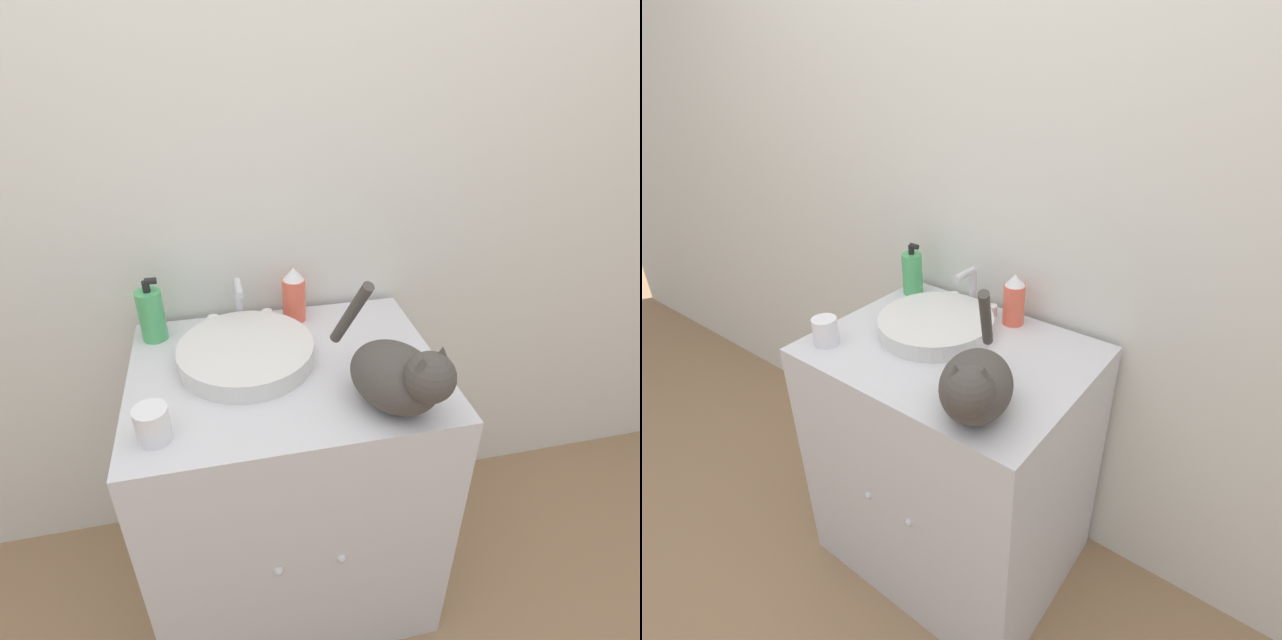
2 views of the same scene
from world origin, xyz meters
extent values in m
plane|color=#997551|center=(0.00, 0.00, 0.00)|extent=(8.00, 8.00, 0.00)
cube|color=silver|center=(0.00, 0.64, 1.25)|extent=(6.00, 0.05, 2.50)
cube|color=silver|center=(0.00, 0.30, 0.42)|extent=(0.79, 0.59, 0.85)
sphere|color=silver|center=(-0.08, 0.00, 0.47)|extent=(0.02, 0.02, 0.02)
sphere|color=silver|center=(0.08, 0.00, 0.47)|extent=(0.02, 0.02, 0.02)
cylinder|color=silver|center=(-0.09, 0.35, 0.87)|extent=(0.35, 0.35, 0.05)
cylinder|color=silver|center=(-0.09, 0.54, 0.92)|extent=(0.02, 0.02, 0.14)
cylinder|color=silver|center=(-0.09, 0.49, 0.99)|extent=(0.02, 0.09, 0.02)
cylinder|color=white|center=(-0.17, 0.54, 0.87)|extent=(0.03, 0.03, 0.03)
cylinder|color=white|center=(-0.02, 0.54, 0.87)|extent=(0.03, 0.03, 0.03)
ellipsoid|color=#47423D|center=(0.22, 0.11, 0.92)|extent=(0.25, 0.28, 0.15)
sphere|color=#47423D|center=(0.26, 0.02, 0.98)|extent=(0.15, 0.15, 0.11)
cone|color=#47423D|center=(0.23, 0.01, 1.02)|extent=(0.05, 0.05, 0.04)
cone|color=#47423D|center=(0.29, 0.04, 1.02)|extent=(0.05, 0.05, 0.04)
cylinder|color=#47423D|center=(0.15, 0.24, 1.02)|extent=(0.08, 0.13, 0.20)
cylinder|color=#4CB266|center=(-0.33, 0.51, 0.92)|extent=(0.07, 0.07, 0.15)
cylinder|color=black|center=(-0.33, 0.51, 1.01)|extent=(0.02, 0.02, 0.03)
cylinder|color=black|center=(-0.32, 0.51, 1.02)|extent=(0.03, 0.02, 0.02)
cylinder|color=#EF6047|center=(0.06, 0.53, 0.91)|extent=(0.07, 0.07, 0.13)
cone|color=white|center=(0.06, 0.53, 1.00)|extent=(0.06, 0.06, 0.04)
cylinder|color=white|center=(-0.31, 0.10, 0.89)|extent=(0.07, 0.07, 0.08)
camera|label=1|loc=(-0.13, -0.73, 1.61)|focal=28.00mm
camera|label=2|loc=(0.75, -0.66, 1.61)|focal=28.00mm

